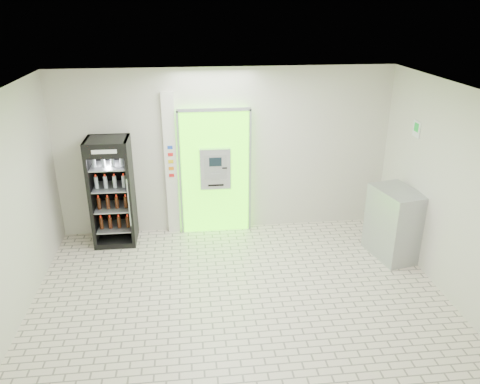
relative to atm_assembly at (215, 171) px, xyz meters
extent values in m
plane|color=beige|center=(0.20, -2.41, -1.17)|extent=(6.00, 6.00, 0.00)
plane|color=beige|center=(0.20, 0.09, 0.33)|extent=(6.00, 0.00, 6.00)
plane|color=beige|center=(0.20, -4.91, 0.33)|extent=(6.00, 0.00, 6.00)
plane|color=beige|center=(-2.80, -2.41, 0.33)|extent=(0.00, 5.00, 5.00)
plane|color=beige|center=(3.20, -2.41, 0.33)|extent=(0.00, 5.00, 5.00)
plane|color=white|center=(0.20, -2.41, 1.83)|extent=(6.00, 6.00, 0.00)
cube|color=#4AE50E|center=(0.00, 0.02, -0.02)|extent=(1.20, 0.12, 2.30)
cube|color=gray|center=(0.00, -0.05, 1.13)|extent=(1.28, 0.04, 0.06)
cube|color=gray|center=(-0.63, -0.05, -0.02)|extent=(0.04, 0.04, 2.30)
cube|color=gray|center=(0.63, -0.05, -0.02)|extent=(0.04, 0.04, 2.30)
cube|color=black|center=(0.10, -0.04, -0.67)|extent=(0.62, 0.01, 0.67)
cube|color=black|center=(-0.34, -0.04, 0.81)|extent=(0.22, 0.01, 0.18)
cube|color=#9FA2A6|center=(0.00, -0.09, 0.08)|extent=(0.55, 0.12, 0.75)
cube|color=black|center=(0.00, -0.16, 0.23)|extent=(0.22, 0.01, 0.16)
cube|color=gray|center=(0.00, -0.16, -0.05)|extent=(0.16, 0.01, 0.12)
cube|color=black|center=(0.16, -0.16, 0.11)|extent=(0.09, 0.01, 0.02)
cube|color=black|center=(0.00, -0.16, -0.21)|extent=(0.28, 0.01, 0.03)
cube|color=silver|center=(-0.78, 0.04, 0.13)|extent=(0.22, 0.10, 2.60)
cube|color=#193FB2|center=(-0.78, -0.02, 0.48)|extent=(0.09, 0.01, 0.06)
cube|color=red|center=(-0.78, -0.02, 0.35)|extent=(0.09, 0.01, 0.06)
cube|color=yellow|center=(-0.78, -0.02, 0.22)|extent=(0.09, 0.01, 0.06)
cube|color=orange|center=(-0.78, -0.02, 0.09)|extent=(0.09, 0.01, 0.06)
cube|color=red|center=(-0.78, -0.02, -0.04)|extent=(0.09, 0.01, 0.06)
cube|color=black|center=(-1.81, -0.25, -0.22)|extent=(0.72, 0.65, 1.90)
cube|color=black|center=(-1.81, 0.05, -0.22)|extent=(0.71, 0.05, 1.90)
cube|color=red|center=(-1.81, -0.57, 0.61)|extent=(0.70, 0.01, 0.23)
cube|color=white|center=(-1.81, -0.57, 0.61)|extent=(0.40, 0.01, 0.07)
cube|color=black|center=(-1.81, -0.25, -1.12)|extent=(0.72, 0.65, 0.10)
cylinder|color=gray|center=(-1.50, -0.59, -0.30)|extent=(0.02, 0.02, 0.86)
cube|color=gray|center=(-1.81, -0.25, -0.89)|extent=(0.60, 0.55, 0.02)
cube|color=gray|center=(-1.81, -0.25, -0.50)|extent=(0.60, 0.55, 0.02)
cube|color=gray|center=(-1.81, -0.25, -0.12)|extent=(0.60, 0.55, 0.02)
cube|color=gray|center=(-1.81, -0.25, 0.26)|extent=(0.60, 0.55, 0.02)
cube|color=#9FA2A6|center=(2.89, -1.29, -0.58)|extent=(0.76, 0.99, 1.19)
cube|color=gray|center=(2.59, -1.29, -0.52)|extent=(0.18, 0.86, 0.01)
cube|color=white|center=(3.19, -1.01, 0.95)|extent=(0.02, 0.22, 0.26)
cube|color=#0D9327|center=(3.18, -1.01, 0.98)|extent=(0.00, 0.14, 0.14)
camera|label=1|loc=(-0.46, -7.94, 2.87)|focal=35.00mm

